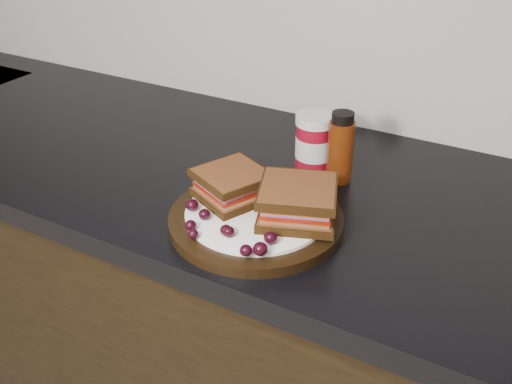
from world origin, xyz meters
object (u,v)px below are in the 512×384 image
sandwich_left (232,185)px  condiment_jar (314,142)px  plate (256,219)px  oil_bottle (341,147)px

sandwich_left → condiment_jar: bearing=98.9°
plate → oil_bottle: 0.22m
condiment_jar → oil_bottle: 0.06m
plate → sandwich_left: size_ratio=2.66×
oil_bottle → condiment_jar: bearing=162.6°
sandwich_left → oil_bottle: (0.12, 0.18, 0.02)m
condiment_jar → sandwich_left: bearing=-105.9°
plate → condiment_jar: condiment_jar is taller
condiment_jar → oil_bottle: bearing=-17.4°
sandwich_left → oil_bottle: oil_bottle is taller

